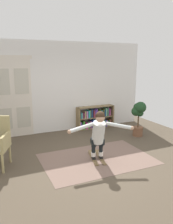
# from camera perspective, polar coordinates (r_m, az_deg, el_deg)

# --- Properties ---
(ground_plane) EXTENTS (7.20, 7.20, 0.00)m
(ground_plane) POSITION_cam_1_polar(r_m,az_deg,el_deg) (5.47, 1.74, -11.92)
(ground_plane) COLOR #4E4334
(back_wall) EXTENTS (6.00, 0.10, 2.90)m
(back_wall) POSITION_cam_1_polar(r_m,az_deg,el_deg) (7.45, -7.00, 6.17)
(back_wall) COLOR silver
(back_wall) RESTS_ON ground
(double_door) EXTENTS (1.22, 0.05, 2.45)m
(double_door) POSITION_cam_1_polar(r_m,az_deg,el_deg) (7.13, -17.97, 3.59)
(double_door) COLOR beige
(double_door) RESTS_ON ground
(rug) EXTENTS (2.57, 1.74, 0.01)m
(rug) POSITION_cam_1_polar(r_m,az_deg,el_deg) (5.52, 2.66, -11.66)
(rug) COLOR #765D51
(rug) RESTS_ON ground
(bookshelf) EXTENTS (1.34, 0.30, 0.76)m
(bookshelf) POSITION_cam_1_polar(r_m,az_deg,el_deg) (7.90, 2.16, -1.55)
(bookshelf) COLOR olive
(bookshelf) RESTS_ON ground
(potted_plant) EXTENTS (0.40, 0.41, 1.09)m
(potted_plant) POSITION_cam_1_polar(r_m,az_deg,el_deg) (7.10, 12.93, -0.70)
(potted_plant) COLOR brown
(potted_plant) RESTS_ON ground
(skis_pair) EXTENTS (0.44, 0.82, 0.07)m
(skis_pair) POSITION_cam_1_polar(r_m,az_deg,el_deg) (5.54, 2.59, -11.35)
(skis_pair) COLOR brown
(skis_pair) RESTS_ON rug
(person_skier) EXTENTS (1.46, 0.70, 1.14)m
(person_skier) POSITION_cam_1_polar(r_m,az_deg,el_deg) (5.15, 3.09, -4.96)
(person_skier) COLOR white
(person_skier) RESTS_ON skis_pair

